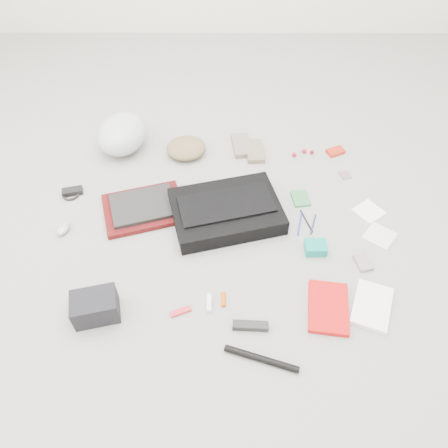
{
  "coord_description": "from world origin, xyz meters",
  "views": [
    {
      "loc": [
        0.0,
        -1.32,
        1.55
      ],
      "look_at": [
        0.0,
        0.0,
        0.05
      ],
      "focal_mm": 35.0,
      "sensor_mm": 36.0,
      "label": 1
    }
  ],
  "objects_px": {
    "camera_bag": "(95,307)",
    "book_red": "(328,307)",
    "accordion_wallet": "(316,247)",
    "messenger_bag": "(226,211)",
    "laptop": "(143,205)",
    "bike_helmet": "(122,134)"
  },
  "relations": [
    {
      "from": "camera_bag",
      "to": "accordion_wallet",
      "type": "height_order",
      "value": "camera_bag"
    },
    {
      "from": "messenger_bag",
      "to": "bike_helmet",
      "type": "relative_size",
      "value": 1.59
    },
    {
      "from": "book_red",
      "to": "accordion_wallet",
      "type": "height_order",
      "value": "accordion_wallet"
    },
    {
      "from": "bike_helmet",
      "to": "accordion_wallet",
      "type": "relative_size",
      "value": 3.35
    },
    {
      "from": "laptop",
      "to": "accordion_wallet",
      "type": "relative_size",
      "value": 3.21
    },
    {
      "from": "messenger_bag",
      "to": "bike_helmet",
      "type": "xyz_separation_m",
      "value": [
        -0.57,
        0.52,
        0.05
      ]
    },
    {
      "from": "book_red",
      "to": "bike_helmet",
      "type": "bearing_deg",
      "value": 141.51
    },
    {
      "from": "messenger_bag",
      "to": "camera_bag",
      "type": "xyz_separation_m",
      "value": [
        -0.51,
        -0.53,
        0.02
      ]
    },
    {
      "from": "messenger_bag",
      "to": "accordion_wallet",
      "type": "bearing_deg",
      "value": -41.34
    },
    {
      "from": "messenger_bag",
      "to": "laptop",
      "type": "distance_m",
      "value": 0.4
    },
    {
      "from": "bike_helmet",
      "to": "laptop",
      "type": "bearing_deg",
      "value": -58.76
    },
    {
      "from": "camera_bag",
      "to": "accordion_wallet",
      "type": "xyz_separation_m",
      "value": [
        0.91,
        0.32,
        -0.03
      ]
    },
    {
      "from": "laptop",
      "to": "messenger_bag",
      "type": "bearing_deg",
      "value": -22.58
    },
    {
      "from": "book_red",
      "to": "accordion_wallet",
      "type": "relative_size",
      "value": 2.52
    },
    {
      "from": "bike_helmet",
      "to": "messenger_bag",
      "type": "bearing_deg",
      "value": -30.57
    },
    {
      "from": "bike_helmet",
      "to": "accordion_wallet",
      "type": "distance_m",
      "value": 1.21
    },
    {
      "from": "camera_bag",
      "to": "book_red",
      "type": "bearing_deg",
      "value": -11.49
    },
    {
      "from": "camera_bag",
      "to": "book_red",
      "type": "distance_m",
      "value": 0.92
    },
    {
      "from": "bike_helmet",
      "to": "book_red",
      "type": "distance_m",
      "value": 1.42
    },
    {
      "from": "camera_bag",
      "to": "accordion_wallet",
      "type": "bearing_deg",
      "value": 6.48
    },
    {
      "from": "laptop",
      "to": "book_red",
      "type": "height_order",
      "value": "laptop"
    },
    {
      "from": "laptop",
      "to": "bike_helmet",
      "type": "height_order",
      "value": "bike_helmet"
    }
  ]
}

